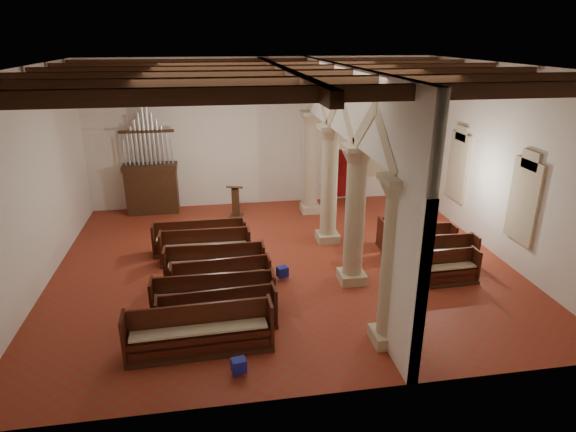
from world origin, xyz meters
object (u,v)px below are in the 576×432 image
at_px(lectern, 236,204).
at_px(nave_pew_0, 200,337).
at_px(processional_banner, 355,188).
at_px(aisle_pew_0, 449,272).
at_px(pipe_organ, 151,180).

xyz_separation_m(lectern, nave_pew_0, (-1.31, -8.42, -0.21)).
distance_m(processional_banner, aisle_pew_0, 6.88).
distance_m(pipe_organ, lectern, 3.58).
xyz_separation_m(pipe_organ, processional_banner, (8.27, -0.67, -0.58)).
bearing_deg(aisle_pew_0, pipe_organ, 138.62).
bearing_deg(pipe_organ, processional_banner, -4.63).
height_order(pipe_organ, nave_pew_0, pipe_organ).
distance_m(pipe_organ, nave_pew_0, 9.92).
distance_m(pipe_organ, processional_banner, 8.32).
height_order(processional_banner, nave_pew_0, processional_banner).
distance_m(lectern, aisle_pew_0, 8.53).
bearing_deg(aisle_pew_0, lectern, 131.16).
distance_m(lectern, processional_banner, 5.05).
height_order(processional_banner, aisle_pew_0, processional_banner).
bearing_deg(pipe_organ, aisle_pew_0, -39.50).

